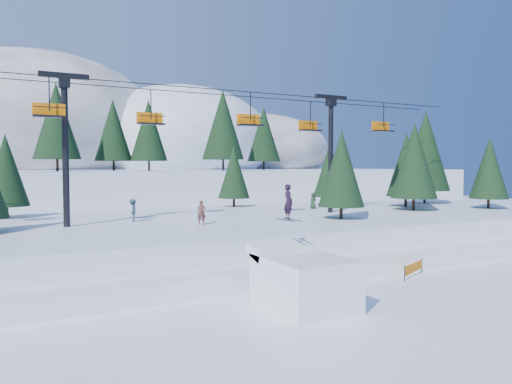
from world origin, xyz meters
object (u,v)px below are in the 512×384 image
jump_kicker (303,280)px  banner_far (389,263)px  banner_near (413,268)px  chairlift (211,131)px

jump_kicker → banner_far: 9.88m
jump_kicker → banner_near: bearing=13.4°
chairlift → banner_near: 18.07m
jump_kicker → chairlift: bearing=81.4°
chairlift → banner_far: chairlift is taller
banner_near → banner_far: 1.75m
jump_kicker → chairlift: chairlift is taller
banner_far → jump_kicker: bearing=-156.3°
jump_kicker → chairlift: size_ratio=0.12×
banner_near → banner_far: bearing=101.9°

